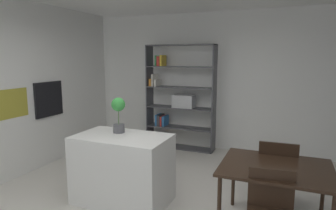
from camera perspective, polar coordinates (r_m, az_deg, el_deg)
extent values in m
cube|color=white|center=(6.17, 7.88, 4.55)|extent=(6.14, 0.06, 2.81)
cube|color=#9E932D|center=(4.99, -29.91, -0.09)|extent=(0.01, 0.96, 0.45)
cube|color=black|center=(5.58, -22.25, 1.07)|extent=(0.04, 0.62, 0.61)
cylinder|color=#B7BABC|center=(5.58, -22.67, 3.70)|extent=(0.02, 0.49, 0.02)
cube|color=silver|center=(3.99, -8.86, -12.19)|extent=(1.22, 0.74, 0.90)
cylinder|color=#4C4C51|center=(4.01, -9.57, -4.54)|extent=(0.15, 0.15, 0.11)
cylinder|color=#476633|center=(3.97, -9.63, -2.33)|extent=(0.01, 0.01, 0.20)
sphere|color=green|center=(3.94, -9.69, 0.11)|extent=(0.18, 0.18, 0.18)
cube|color=#4C4C51|center=(6.34, -3.60, 1.80)|extent=(0.02, 0.34, 2.16)
cube|color=#4C4C51|center=(5.86, 8.99, 1.09)|extent=(0.02, 0.34, 2.16)
cube|color=#4C4C51|center=(6.02, 2.52, 11.61)|extent=(1.45, 0.34, 0.02)
cube|color=#4C4C51|center=(6.30, 2.38, -8.21)|extent=(1.45, 0.34, 0.02)
cube|color=#4C4C51|center=(6.18, 2.40, -4.37)|extent=(1.40, 0.34, 0.02)
cube|color=#4C4C51|center=(6.10, 2.43, -0.50)|extent=(1.40, 0.34, 0.02)
cube|color=#4C4C51|center=(6.04, 2.46, 3.46)|extent=(1.40, 0.34, 0.02)
cube|color=#4C4C51|center=(6.01, 2.49, 7.47)|extent=(1.40, 0.34, 0.02)
cube|color=#8E4793|center=(6.50, -2.61, -6.81)|extent=(0.04, 0.28, 0.17)
cube|color=#8E4793|center=(6.46, -2.04, -6.57)|extent=(0.06, 0.28, 0.24)
cube|color=gold|center=(6.43, -1.38, -6.75)|extent=(0.06, 0.28, 0.21)
cube|color=orange|center=(6.40, -0.76, -6.98)|extent=(0.04, 0.28, 0.18)
cube|color=#2D6BAD|center=(6.34, -1.91, -2.83)|extent=(0.04, 0.28, 0.23)
cube|color=#38383D|center=(6.32, -1.43, -2.89)|extent=(0.06, 0.28, 0.23)
cube|color=red|center=(6.30, -0.97, -3.05)|extent=(0.04, 0.28, 0.21)
cube|color=#2D6BAD|center=(6.28, -0.52, -3.06)|extent=(0.05, 0.28, 0.21)
cube|color=orange|center=(6.28, -3.03, 4.47)|extent=(0.05, 0.28, 0.15)
cube|color=silver|center=(6.26, -2.61, 4.90)|extent=(0.04, 0.28, 0.25)
cube|color=silver|center=(6.23, -2.03, 4.38)|extent=(0.05, 0.28, 0.14)
cube|color=#338E4C|center=(6.20, -1.97, 8.63)|extent=(0.03, 0.28, 0.22)
cube|color=red|center=(6.18, -1.50, 8.55)|extent=(0.05, 0.28, 0.20)
cube|color=gold|center=(6.16, -0.97, 8.67)|extent=(0.04, 0.28, 0.23)
cube|color=#B7BABC|center=(6.05, 3.12, 0.77)|extent=(0.44, 0.30, 0.26)
cube|color=black|center=(3.40, 20.33, -11.39)|extent=(1.15, 0.94, 0.03)
cylinder|color=black|center=(3.24, 9.95, -19.33)|extent=(0.04, 0.04, 0.72)
cylinder|color=black|center=(3.96, 12.65, -13.87)|extent=(0.04, 0.04, 0.72)
cylinder|color=black|center=(3.94, 27.99, -14.89)|extent=(0.04, 0.04, 0.72)
cube|color=black|center=(4.05, 20.47, -12.34)|extent=(0.47, 0.46, 0.03)
cube|color=black|center=(3.78, 20.68, -10.16)|extent=(0.45, 0.05, 0.44)
cylinder|color=black|center=(4.32, 22.95, -14.42)|extent=(0.03, 0.03, 0.44)
cylinder|color=black|center=(4.31, 17.62, -14.16)|extent=(0.03, 0.03, 0.44)
cylinder|color=black|center=(3.98, 23.21, -16.55)|extent=(0.03, 0.03, 0.44)
cylinder|color=black|center=(3.97, 17.36, -16.27)|extent=(0.03, 0.03, 0.44)
cube|color=black|center=(3.06, 19.47, -15.02)|extent=(0.42, 0.08, 0.38)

